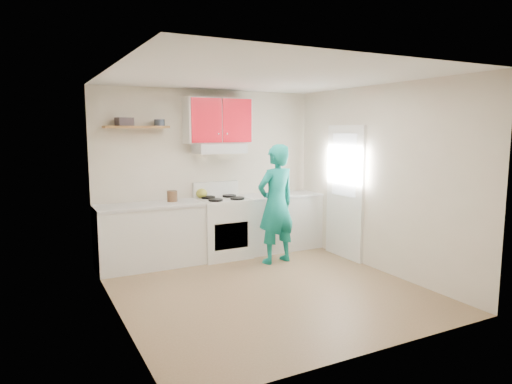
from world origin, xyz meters
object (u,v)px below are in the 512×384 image
crock (172,197)px  kettle (202,193)px  person (276,204)px  tin (159,123)px  stove (223,228)px

crock → kettle: bearing=14.1°
person → tin: bearing=-37.0°
stove → crock: 0.94m
kettle → person: 1.21m
kettle → crock: (-0.51, -0.13, -0.00)m
tin → stove: bearing=-10.3°
kettle → crock: 0.53m
stove → person: person is taller
kettle → person: bearing=-54.1°
crock → person: size_ratio=0.10×
stove → person: bearing=-47.4°
stove → tin: size_ratio=5.95×
stove → kettle: size_ratio=5.19×
kettle → person: size_ratio=0.10×
tin → person: tin is taller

